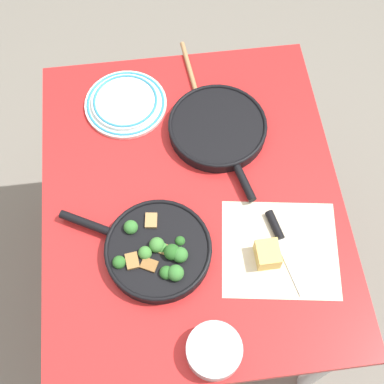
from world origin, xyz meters
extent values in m
plane|color=slate|center=(0.00, 0.00, 0.00)|extent=(14.00, 14.00, 0.00)
cube|color=red|center=(0.00, 0.00, 0.74)|extent=(1.04, 0.86, 0.03)
cylinder|color=#BCBCC1|center=(-0.46, -0.37, 0.36)|extent=(0.05, 0.05, 0.73)
cylinder|color=#BCBCC1|center=(-0.46, 0.37, 0.36)|extent=(0.05, 0.05, 0.73)
cylinder|color=#BCBCC1|center=(0.46, 0.37, 0.36)|extent=(0.05, 0.05, 0.73)
cylinder|color=black|center=(0.17, -0.11, 0.78)|extent=(0.29, 0.29, 0.04)
torus|color=black|center=(0.17, -0.11, 0.79)|extent=(0.29, 0.29, 0.01)
cylinder|color=black|center=(0.06, -0.30, 0.78)|extent=(0.09, 0.14, 0.02)
cylinder|color=#245B1C|center=(0.24, -0.10, 0.78)|extent=(0.01, 0.01, 0.02)
sphere|color=#2D6B28|center=(0.24, -0.10, 0.80)|extent=(0.04, 0.04, 0.04)
cylinder|color=#2C6823|center=(0.19, -0.06, 0.78)|extent=(0.01, 0.01, 0.02)
sphere|color=#387A33|center=(0.19, -0.06, 0.81)|extent=(0.04, 0.04, 0.04)
cylinder|color=#2C6823|center=(0.10, -0.18, 0.78)|extent=(0.01, 0.01, 0.02)
sphere|color=#387A33|center=(0.10, -0.18, 0.80)|extent=(0.04, 0.04, 0.04)
cylinder|color=#357027|center=(0.16, -0.11, 0.78)|extent=(0.01, 0.01, 0.02)
sphere|color=#428438|center=(0.16, -0.11, 0.80)|extent=(0.04, 0.04, 0.04)
cylinder|color=#245B1C|center=(0.19, -0.22, 0.78)|extent=(0.01, 0.01, 0.02)
sphere|color=#2D6B28|center=(0.19, -0.22, 0.80)|extent=(0.04, 0.04, 0.04)
cylinder|color=#2C6823|center=(0.24, -0.07, 0.78)|extent=(0.02, 0.02, 0.02)
sphere|color=#387A33|center=(0.24, -0.07, 0.81)|extent=(0.04, 0.04, 0.04)
cylinder|color=#357027|center=(0.17, -0.10, 0.78)|extent=(0.01, 0.01, 0.02)
sphere|color=#428438|center=(0.17, -0.10, 0.80)|extent=(0.03, 0.03, 0.03)
cylinder|color=#205218|center=(0.18, -0.08, 0.78)|extent=(0.02, 0.02, 0.02)
sphere|color=#286023|center=(0.18, -0.08, 0.81)|extent=(0.04, 0.04, 0.04)
cylinder|color=#357027|center=(0.18, -0.15, 0.78)|extent=(0.01, 0.01, 0.02)
sphere|color=#428438|center=(0.18, -0.15, 0.80)|extent=(0.04, 0.04, 0.04)
cylinder|color=#205218|center=(0.15, -0.05, 0.78)|extent=(0.01, 0.01, 0.02)
sphere|color=#286023|center=(0.15, -0.05, 0.79)|extent=(0.03, 0.03, 0.03)
cube|color=olive|center=(0.21, -0.14, 0.78)|extent=(0.05, 0.05, 0.03)
cube|color=#9E703D|center=(0.19, -0.18, 0.79)|extent=(0.05, 0.04, 0.04)
cube|color=olive|center=(0.12, -0.18, 0.78)|extent=(0.04, 0.04, 0.02)
cube|color=#AD7F4C|center=(0.08, -0.12, 0.79)|extent=(0.05, 0.04, 0.04)
cube|color=#9E703D|center=(0.17, -0.09, 0.78)|extent=(0.04, 0.05, 0.03)
cylinder|color=black|center=(-0.21, 0.10, 0.78)|extent=(0.30, 0.30, 0.04)
torus|color=black|center=(-0.21, 0.10, 0.79)|extent=(0.30, 0.30, 0.01)
cylinder|color=black|center=(-0.01, 0.15, 0.78)|extent=(0.12, 0.05, 0.02)
cylinder|color=#EAD170|center=(-0.21, 0.10, 0.78)|extent=(0.24, 0.24, 0.02)
cylinder|color=#A87A4C|center=(-0.42, 0.05, 0.76)|extent=(0.29, 0.04, 0.02)
ellipsoid|color=#A87A4C|center=(-0.26, 0.07, 0.77)|extent=(0.07, 0.05, 0.02)
cube|color=beige|center=(0.19, 0.22, 0.76)|extent=(0.33, 0.35, 0.00)
cube|color=silver|center=(0.25, 0.24, 0.76)|extent=(0.17, 0.06, 0.01)
cylinder|color=black|center=(0.13, 0.22, 0.77)|extent=(0.09, 0.04, 0.02)
cube|color=#E0C15B|center=(0.21, 0.18, 0.78)|extent=(0.07, 0.06, 0.05)
cylinder|color=white|center=(-0.34, -0.17, 0.76)|extent=(0.26, 0.26, 0.01)
torus|color=teal|center=(-0.34, -0.17, 0.77)|extent=(0.24, 0.24, 0.01)
cylinder|color=white|center=(-0.34, -0.17, 0.78)|extent=(0.21, 0.21, 0.01)
torus|color=teal|center=(-0.34, -0.17, 0.78)|extent=(0.20, 0.20, 0.01)
cylinder|color=#B7B7BC|center=(0.45, 0.00, 0.78)|extent=(0.14, 0.14, 0.05)
camera|label=1|loc=(0.68, -0.08, 2.13)|focal=50.00mm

